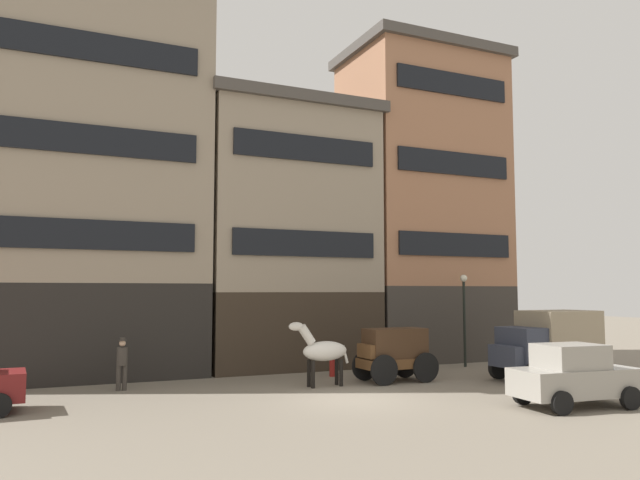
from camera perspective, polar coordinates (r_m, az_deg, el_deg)
The scene contains 11 objects.
ground_plane at distance 19.87m, azimuth 3.22°, elevation -14.56°, with size 120.00×120.00×0.00m, color slate.
building_far_left at distance 27.22m, azimuth -21.10°, elevation 7.87°, with size 10.06×5.96×18.29m.
building_center_left at distance 28.53m, azimuth -3.46°, elevation 0.63°, with size 8.15×5.96×12.02m.
building_center_right at distance 32.28m, azimuth 9.48°, elevation 3.48°, with size 7.96×5.96×15.85m.
cargo_wagon at distance 23.58m, azimuth 6.88°, elevation -10.17°, with size 2.92×1.54×1.98m.
draft_horse at distance 22.20m, azimuth 0.23°, elevation -10.23°, with size 2.34×0.62×2.30m.
delivery_truck_near at distance 25.54m, azimuth 20.44°, elevation -8.87°, with size 4.39×2.21×2.62m.
sedan_dark at distance 19.86m, azimuth 22.51°, elevation -11.55°, with size 3.83×2.14×1.83m.
pedestrian_officer at distance 22.41m, azimuth -17.92°, elevation -10.69°, with size 0.41×0.41×1.79m.
streetlamp_curbside at distance 28.57m, azimuth 13.24°, elevation -6.06°, with size 0.32×0.32×4.12m.
fire_hydrant_curbside at distance 24.89m, azimuth 1.16°, elevation -11.58°, with size 0.24×0.24×0.83m.
Camera 1 is at (-9.00, -17.39, 3.39)m, focal length 34.46 mm.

